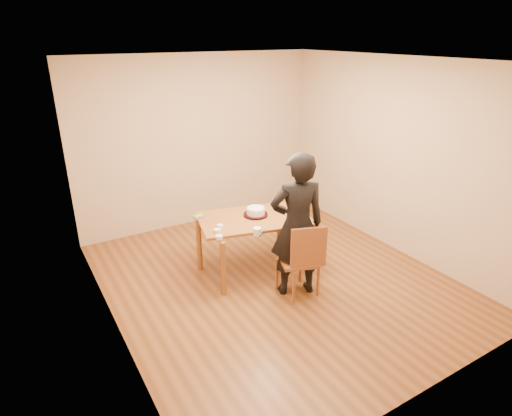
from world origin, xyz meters
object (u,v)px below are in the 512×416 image
dining_table (254,219)px  dining_chair (298,260)px  person (297,226)px  cake (256,211)px  cake_plate (256,215)px

dining_table → dining_chair: size_ratio=3.38×
person → dining_table: bearing=-59.0°
dining_chair → cake: size_ratio=1.77×
cake → person: person is taller
cake_plate → dining_table: bearing=-138.3°
cake_plate → person: size_ratio=0.18×
dining_table → dining_chair: 0.84m
cake_plate → person: (0.10, -0.78, 0.13)m
dining_table → cake_plate: bearing=55.4°
cake_plate → cake: (0.00, 0.00, 0.05)m
dining_chair → cake_plate: cake_plate is taller
dining_table → person: 0.76m
dining_table → cake: (0.05, 0.05, 0.08)m
cake → person: size_ratio=0.13×
dining_chair → person: bearing=109.7°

